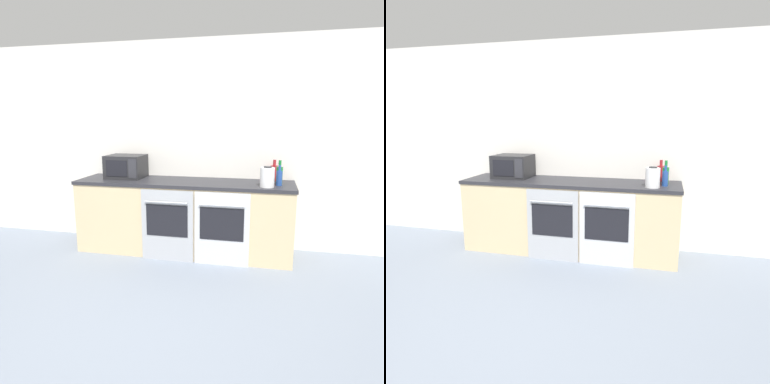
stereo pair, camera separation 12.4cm
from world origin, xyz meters
TOP-DOWN VIEW (x-y plane):
  - ground_plane at (0.00, 0.00)m, footprint 16.00×16.00m
  - wall_back at (0.00, 2.35)m, footprint 10.00×0.06m
  - counter_back at (0.00, 1.99)m, footprint 2.63×0.68m
  - oven_left at (-0.12, 1.64)m, footprint 0.61×0.06m
  - oven_right at (0.52, 1.64)m, footprint 0.61×0.06m
  - microwave at (-0.78, 2.06)m, footprint 0.46×0.40m
  - bottle_red at (1.07, 2.24)m, footprint 0.09×0.09m
  - bottle_green at (1.12, 2.04)m, footprint 0.08×0.08m
  - bottle_blue at (1.12, 1.92)m, footprint 0.07×0.07m
  - kettle at (0.99, 1.81)m, footprint 0.16×0.16m

SIDE VIEW (x-z plane):
  - ground_plane at x=0.00m, z-range 0.00..0.00m
  - oven_left at x=-0.12m, z-range 0.01..0.85m
  - oven_right at x=0.52m, z-range 0.01..0.85m
  - counter_back at x=0.00m, z-range 0.00..0.90m
  - bottle_blue at x=1.12m, z-range 0.87..1.10m
  - bottle_red at x=1.07m, z-range 0.87..1.13m
  - bottle_green at x=1.12m, z-range 0.87..1.14m
  - kettle at x=0.99m, z-range 0.89..1.12m
  - microwave at x=-0.78m, z-range 0.90..1.19m
  - wall_back at x=0.00m, z-range 0.00..2.60m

